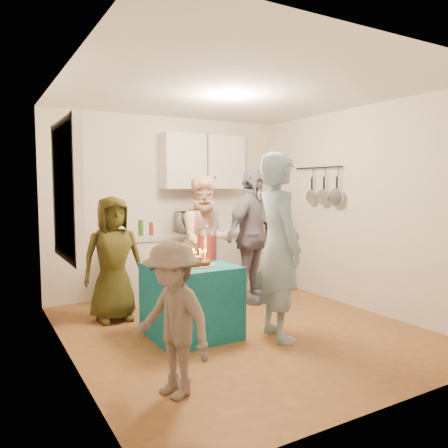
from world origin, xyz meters
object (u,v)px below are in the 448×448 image
man_birthday (278,247)px  child_near_left (173,319)px  counter (190,265)px  woman_back_left (113,259)px  woman_back_right (251,235)px  punch_jar (207,245)px  woman_back_center (207,243)px  party_table (191,300)px  microwave (196,222)px

man_birthday → child_near_left: man_birthday is taller
counter → woman_back_left: bearing=-152.6°
woman_back_left → counter: bearing=27.2°
counter → child_near_left: child_near_left is taller
woman_back_right → child_near_left: size_ratio=1.55×
punch_jar → woman_back_center: (0.35, 0.66, -0.07)m
counter → woman_back_left: (-1.32, -0.69, 0.31)m
counter → woman_back_right: 1.08m
punch_jar → woman_back_center: 0.75m
party_table → woman_back_left: 1.14m
party_table → microwave: bearing=61.9°
woman_back_left → party_table: bearing=-58.9°
woman_back_left → child_near_left: bearing=-93.9°
woman_back_center → woman_back_right: size_ratio=0.94×
party_table → woman_back_right: 1.65m
punch_jar → counter: bearing=72.0°
microwave → party_table: (-0.86, -1.62, -0.68)m
microwave → woman_back_left: woman_back_left is taller
punch_jar → man_birthday: size_ratio=0.18×
counter → woman_back_right: size_ratio=1.20×
man_birthday → woman_back_center: 1.39m
woman_back_center → child_near_left: size_ratio=1.45×
microwave → child_near_left: (-1.56, -2.77, -0.47)m
child_near_left → punch_jar: bearing=126.4°
counter → party_table: bearing=-115.2°
counter → man_birthday: man_birthday is taller
woman_back_center → woman_back_right: bearing=-2.4°
counter → woman_back_center: woman_back_center is taller
woman_back_center → child_near_left: 2.43m
party_table → woman_back_center: woman_back_center is taller
woman_back_left → woman_back_right: bearing=-3.1°
child_near_left → counter: bearing=135.1°
woman_back_center → counter: bearing=81.2°
woman_back_left → woman_back_center: size_ratio=0.86×
woman_back_left → woman_back_right: 1.89m
party_table → punch_jar: punch_jar is taller
counter → man_birthday: (-0.00, -2.14, 0.54)m
man_birthday → woman_back_left: (-1.32, 1.45, -0.23)m
man_birthday → woman_back_right: size_ratio=1.05×
counter → woman_back_left: woman_back_left is taller
woman_back_right → child_near_left: bearing=-161.3°
party_table → child_near_left: child_near_left is taller
party_table → woman_back_right: bearing=32.3°
party_table → woman_back_left: (-0.56, 0.93, 0.36)m
counter → woman_back_center: (-0.12, -0.76, 0.43)m
woman_back_left → woman_back_center: (1.21, -0.07, 0.12)m
counter → child_near_left: bearing=-117.8°
microwave → woman_back_right: 0.92m
woman_back_left → child_near_left: woman_back_left is taller
microwave → punch_jar: microwave is taller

